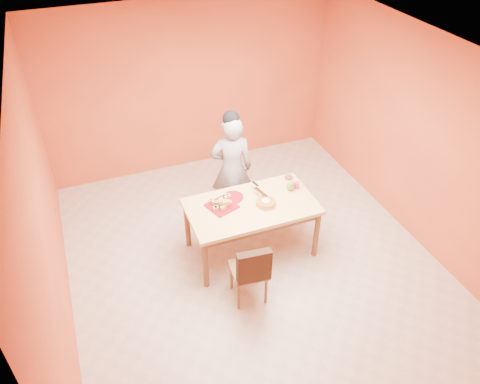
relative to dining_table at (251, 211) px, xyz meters
name	(u,v)px	position (x,y,z in m)	size (l,w,h in m)	color
floor	(251,258)	(-0.06, -0.15, -0.67)	(5.00, 5.00, 0.00)	beige
ceiling	(255,57)	(-0.06, -0.15, 2.03)	(5.00, 5.00, 0.00)	white
wall_back	(190,87)	(-0.06, 2.35, 0.68)	(4.50, 4.50, 0.00)	#DB6332
wall_left	(43,219)	(-2.31, -0.15, 0.68)	(5.00, 5.00, 0.00)	#DB6332
wall_right	(415,137)	(2.19, -0.15, 0.68)	(5.00, 5.00, 0.00)	#DB6332
dining_table	(251,211)	(0.00, 0.00, 0.00)	(1.60, 0.90, 0.76)	#E4C177
dining_chair	(249,269)	(-0.32, -0.73, -0.21)	(0.44, 0.51, 0.88)	brown
pastry_pile	(222,202)	(-0.35, 0.10, 0.16)	(0.29, 0.29, 0.10)	#E7AE62
person	(232,169)	(0.03, 0.79, 0.13)	(0.58, 0.38, 1.59)	gray
pastry_platter	(222,206)	(-0.35, 0.10, 0.10)	(0.32, 0.32, 0.02)	maroon
red_dinner_plate	(233,197)	(-0.16, 0.22, 0.10)	(0.26, 0.26, 0.02)	maroon
white_cake_plate	(266,205)	(0.16, -0.07, 0.10)	(0.25, 0.25, 0.01)	white
sponge_cake	(266,203)	(0.16, -0.07, 0.13)	(0.24, 0.24, 0.06)	gold
cake_server	(261,192)	(0.17, 0.11, 0.17)	(0.05, 0.24, 0.01)	silver
egg_ornament	(291,186)	(0.59, 0.10, 0.17)	(0.11, 0.09, 0.14)	olive
magenta_glass	(297,185)	(0.68, 0.11, 0.14)	(0.06, 0.06, 0.09)	#E12166
checker_tin	(289,177)	(0.68, 0.35, 0.11)	(0.10, 0.10, 0.03)	#39190F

